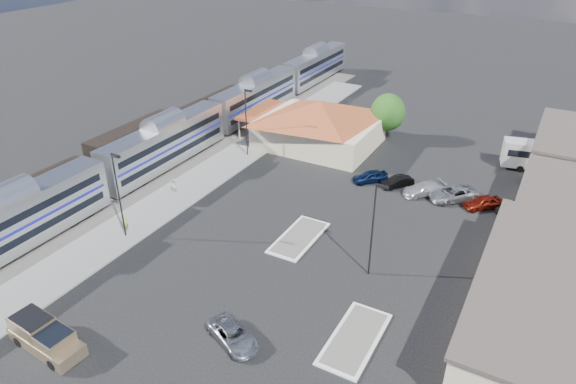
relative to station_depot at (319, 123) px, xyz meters
The scene contains 23 objects.
ground 24.63m from the station_depot, 79.24° to the right, with size 280.00×280.00×0.00m, color black.
railbed 23.14m from the station_depot, 135.78° to the right, with size 16.00×100.00×0.12m, color #4C4944.
platform 19.71m from the station_depot, 112.45° to the right, with size 5.50×92.00×0.18m, color gray.
passenger_train 20.53m from the station_depot, 130.89° to the right, with size 3.00×104.00×5.55m.
freight_cars 24.52m from the station_depot, 142.52° to the right, with size 2.80×46.00×4.00m.
station_depot is the anchor object (origin of this frame).
traffic_island_south 23.80m from the station_depot, 68.74° to the right, with size 3.30×7.50×0.21m.
traffic_island_north 37.12m from the station_depot, 59.88° to the right, with size 3.30×7.50×0.21m.
lamp_plat_s 30.74m from the station_depot, 101.94° to the right, with size 1.08×0.25×9.00m.
lamp_plat_n 10.45m from the station_depot, 128.41° to the right, with size 1.08×0.25×9.00m.
lamp_lot 29.30m from the station_depot, 55.24° to the right, with size 1.08×0.25×9.00m.
tree_depot 9.69m from the station_depot, 38.43° to the left, with size 4.71×4.71×6.63m.
pickup_truck 43.69m from the station_depot, 90.98° to the right, with size 6.41×2.74×2.16m.
suv 38.22m from the station_depot, 73.64° to the right, with size 2.20×4.77×1.33m, color #9A9DA1.
coach_bus 29.20m from the station_depot, 11.78° to the left, with size 11.46×4.77×3.59m.
person_a 30.28m from the station_depot, 103.31° to the right, with size 0.63×0.42×1.74m, color #A0C33C.
person_b 22.35m from the station_depot, 111.61° to the right, with size 0.77×0.60×1.58m, color white.
parked_car_a 12.86m from the station_depot, 35.13° to the right, with size 1.68×4.16×1.42m, color #0B193B.
parked_car_b 15.42m from the station_depot, 27.24° to the right, with size 1.36×3.90×1.28m, color black.
parked_car_c 18.40m from the station_depot, 23.48° to the right, with size 2.00×4.92×1.43m, color silver.
parked_car_d 21.24m from the station_depot, 19.27° to the right, with size 2.50×5.41×1.50m, color #92959A.
parked_car_e 24.36m from the station_depot, 17.44° to the right, with size 1.67×4.16×1.42m, color maroon.
parked_car_f 27.34m from the station_depot, 14.82° to the right, with size 1.39×4.00×1.32m, color black.
Camera 1 is at (23.33, -35.28, 27.99)m, focal length 32.00 mm.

